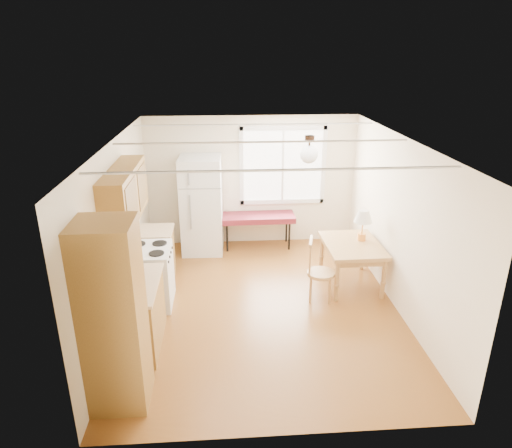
{
  "coord_description": "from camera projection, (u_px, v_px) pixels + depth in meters",
  "views": [
    {
      "loc": [
        -0.52,
        -5.99,
        3.64
      ],
      "look_at": [
        -0.06,
        0.45,
        1.15
      ],
      "focal_mm": 32.0,
      "sensor_mm": 36.0,
      "label": 1
    }
  ],
  "objects": [
    {
      "name": "bench",
      "position": [
        258.0,
        218.0,
        8.78
      ],
      "size": [
        1.42,
        0.54,
        0.65
      ],
      "rotation": [
        0.0,
        0.0,
        0.01
      ],
      "color": "maroon",
      "rests_on": "ground"
    },
    {
      "name": "window_unit",
      "position": [
        283.0,
        166.0,
        8.7
      ],
      "size": [
        1.64,
        0.05,
        1.51
      ],
      "color": "white",
      "rests_on": "room_shell"
    },
    {
      "name": "pendant_light",
      "position": [
        309.0,
        153.0,
        6.53
      ],
      "size": [
        0.26,
        0.26,
        0.4
      ],
      "color": "#2F1E15",
      "rests_on": "room_shell"
    },
    {
      "name": "kitchen_run",
      "position": [
        135.0,
        280.0,
        5.91
      ],
      "size": [
        0.65,
        3.4,
        2.2
      ],
      "color": "brown",
      "rests_on": "ground"
    },
    {
      "name": "room_shell",
      "position": [
        262.0,
        229.0,
        6.46
      ],
      "size": [
        4.6,
        5.6,
        2.62
      ],
      "color": "#603513",
      "rests_on": "ground"
    },
    {
      "name": "table_lamp",
      "position": [
        363.0,
        219.0,
        7.29
      ],
      "size": [
        0.29,
        0.29,
        0.51
      ],
      "rotation": [
        0.0,
        0.0,
        0.06
      ],
      "color": "gold",
      "rests_on": "dining_table"
    },
    {
      "name": "chair",
      "position": [
        315.0,
        266.0,
        6.92
      ],
      "size": [
        0.46,
        0.45,
        0.97
      ],
      "rotation": [
        0.0,
        0.0,
        -0.22
      ],
      "color": "#A3743E",
      "rests_on": "ground"
    },
    {
      "name": "dining_table",
      "position": [
        352.0,
        249.0,
        7.32
      ],
      "size": [
        0.89,
        1.18,
        0.73
      ],
      "rotation": [
        0.0,
        0.0,
        0.02
      ],
      "color": "#A3743E",
      "rests_on": "ground"
    },
    {
      "name": "refrigerator",
      "position": [
        202.0,
        205.0,
        8.49
      ],
      "size": [
        0.78,
        0.79,
        1.83
      ],
      "rotation": [
        0.0,
        0.0,
        -0.04
      ],
      "color": "white",
      "rests_on": "ground"
    },
    {
      "name": "kettle",
      "position": [
        124.0,
        281.0,
        5.56
      ],
      "size": [
        0.11,
        0.11,
        0.22
      ],
      "color": "red",
      "rests_on": "kitchen_run"
    },
    {
      "name": "coffee_maker",
      "position": [
        132.0,
        270.0,
        5.77
      ],
      "size": [
        0.18,
        0.22,
        0.32
      ],
      "rotation": [
        0.0,
        0.0,
        0.12
      ],
      "color": "black",
      "rests_on": "kitchen_run"
    }
  ]
}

